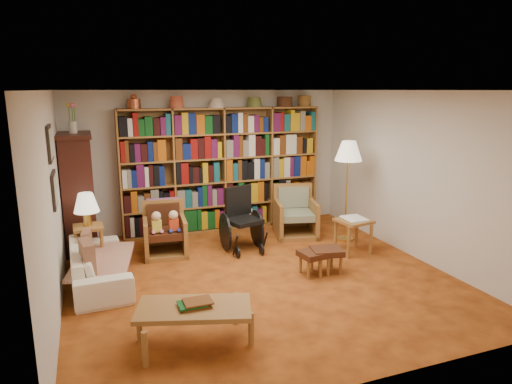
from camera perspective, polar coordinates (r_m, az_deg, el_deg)
name	(u,v)px	position (r m, az deg, el deg)	size (l,w,h in m)	color
floor	(259,276)	(6.37, 0.36, -10.50)	(5.00, 5.00, 0.00)	#B85A1C
ceiling	(259,90)	(5.86, 0.40, 12.61)	(5.00, 5.00, 0.00)	white
wall_back	(210,160)	(8.33, -5.78, 3.94)	(5.00, 5.00, 0.00)	silver
wall_front	(369,248)	(3.84, 13.91, -6.80)	(5.00, 5.00, 0.00)	silver
wall_left	(52,204)	(5.63, -24.15, -1.36)	(5.00, 5.00, 0.00)	silver
wall_right	(414,175)	(7.25, 19.18, 1.99)	(5.00, 5.00, 0.00)	silver
bookshelf	(223,166)	(8.24, -4.12, 3.31)	(3.60, 0.30, 2.42)	#A06431
curio_cabinet	(78,192)	(7.63, -21.32, 0.06)	(0.50, 0.95, 2.40)	#3E1710
framed_pictures	(52,167)	(5.85, -24.11, 2.90)	(0.03, 0.52, 0.97)	black
sofa	(99,264)	(6.44, -19.04, -8.51)	(0.68, 1.74, 0.51)	white
sofa_throw	(103,260)	(6.43, -18.62, -8.10)	(0.72, 1.34, 0.04)	beige
cushion_left	(87,243)	(6.71, -20.38, -6.00)	(0.11, 0.34, 0.34)	maroon
cushion_right	(88,260)	(6.05, -20.30, -8.03)	(0.13, 0.42, 0.42)	maroon
side_table_lamp	(89,236)	(7.01, -20.16, -5.23)	(0.42, 0.42, 0.60)	#A06431
table_lamp	(86,204)	(6.89, -20.46, -1.39)	(0.35, 0.35, 0.48)	gold
armchair_leather	(164,232)	(7.26, -11.40, -4.93)	(0.72, 0.75, 0.82)	#A06431
armchair_sage	(293,216)	(8.06, 4.71, -3.02)	(0.87, 0.88, 0.87)	#A06431
wheelchair	(241,221)	(7.30, -1.85, -3.67)	(0.61, 0.80, 1.00)	black
floor_lamp	(348,155)	(7.66, 11.48, 4.54)	(0.45, 0.45, 1.69)	gold
side_table_papers	(353,225)	(7.27, 12.08, -4.08)	(0.55, 0.55, 0.57)	#A06431
footstool_a	(315,255)	(6.38, 7.33, -7.86)	(0.45, 0.39, 0.34)	#462212
footstool_b	(327,253)	(6.46, 8.82, -7.53)	(0.48, 0.43, 0.36)	#462212
coffee_table	(194,310)	(4.73, -7.76, -14.47)	(1.25, 0.88, 0.46)	#A06431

